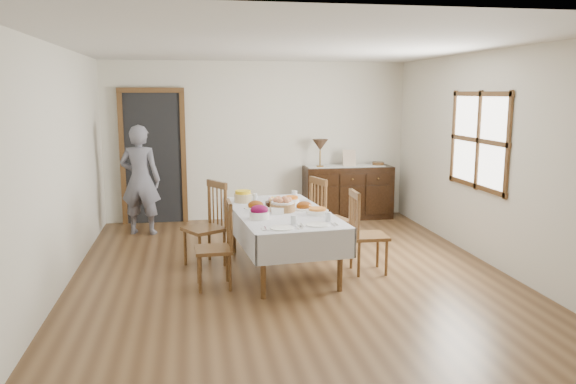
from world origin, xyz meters
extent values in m
plane|color=brown|center=(0.00, 0.00, 0.00)|extent=(6.00, 6.00, 0.00)
cube|color=silver|center=(0.00, 0.00, 2.60)|extent=(5.00, 6.00, 0.02)
cube|color=silver|center=(0.00, 3.00, 1.30)|extent=(5.00, 0.02, 2.60)
cube|color=silver|center=(0.00, -3.00, 1.30)|extent=(5.00, 0.02, 2.60)
cube|color=silver|center=(-2.50, 0.00, 1.30)|extent=(0.02, 6.00, 2.60)
cube|color=silver|center=(2.50, 0.00, 1.30)|extent=(0.02, 6.00, 2.60)
cube|color=white|center=(2.49, 0.30, 1.50)|extent=(0.02, 1.30, 1.10)
cube|color=#55371C|center=(2.48, 0.30, 1.50)|extent=(0.03, 1.46, 1.26)
cube|color=black|center=(-1.70, 2.96, 1.05)|extent=(0.90, 0.06, 2.10)
cube|color=#55371C|center=(-1.70, 2.94, 1.05)|extent=(1.04, 0.08, 2.18)
cube|color=#BABABE|center=(-0.08, 0.14, 0.70)|extent=(1.21, 2.14, 0.04)
cylinder|color=#55371C|center=(-0.41, -0.78, 0.33)|extent=(0.06, 0.06, 0.66)
cylinder|color=#55371C|center=(0.42, -0.71, 0.33)|extent=(0.06, 0.06, 0.66)
cylinder|color=#55371C|center=(-0.58, 0.98, 0.33)|extent=(0.06, 0.06, 0.66)
cylinder|color=#55371C|center=(0.26, 1.06, 0.33)|extent=(0.06, 0.06, 0.66)
cube|color=#BABABE|center=(-0.60, 0.09, 0.56)|extent=(0.21, 2.08, 0.32)
cube|color=#BABABE|center=(0.44, 0.18, 0.56)|extent=(0.21, 2.08, 0.32)
cube|color=#BABABE|center=(0.02, -0.89, 0.56)|extent=(1.06, 0.12, 0.32)
cube|color=#BABABE|center=(-0.17, 1.17, 0.56)|extent=(1.06, 0.12, 0.32)
cube|color=#55371C|center=(-0.90, -0.35, 0.42)|extent=(0.40, 0.40, 0.04)
cylinder|color=#55371C|center=(-1.06, -0.19, 0.20)|extent=(0.03, 0.03, 0.40)
cylinder|color=#55371C|center=(-1.05, -0.51, 0.20)|extent=(0.03, 0.03, 0.40)
cylinder|color=#55371C|center=(-0.74, -0.18, 0.20)|extent=(0.03, 0.03, 0.40)
cylinder|color=#55371C|center=(-0.73, -0.50, 0.20)|extent=(0.03, 0.03, 0.40)
cylinder|color=#55371C|center=(-0.72, -0.17, 0.68)|extent=(0.04, 0.04, 0.52)
cylinder|color=#55371C|center=(-0.71, -0.51, 0.68)|extent=(0.04, 0.04, 0.52)
cube|color=#55371C|center=(-0.72, -0.34, 0.91)|extent=(0.05, 0.38, 0.07)
cylinder|color=#55371C|center=(-0.72, -0.26, 0.67)|extent=(0.02, 0.02, 0.43)
cylinder|color=#55371C|center=(-0.72, -0.34, 0.67)|extent=(0.02, 0.02, 0.43)
cylinder|color=#55371C|center=(-0.72, -0.43, 0.67)|extent=(0.02, 0.02, 0.43)
cube|color=#55371C|center=(-0.97, 0.45, 0.46)|extent=(0.59, 0.59, 0.04)
cylinder|color=#55371C|center=(-1.21, 0.52, 0.22)|extent=(0.04, 0.04, 0.44)
cylinder|color=#55371C|center=(-1.04, 0.21, 0.22)|extent=(0.04, 0.04, 0.44)
cylinder|color=#55371C|center=(-0.91, 0.69, 0.22)|extent=(0.04, 0.04, 0.44)
cylinder|color=#55371C|center=(-0.74, 0.39, 0.22)|extent=(0.04, 0.04, 0.44)
cylinder|color=#55371C|center=(-0.90, 0.71, 0.75)|extent=(0.04, 0.04, 0.57)
cylinder|color=#55371C|center=(-0.71, 0.39, 0.75)|extent=(0.04, 0.04, 0.57)
cube|color=#55371C|center=(-0.80, 0.55, 0.99)|extent=(0.24, 0.37, 0.08)
cylinder|color=#55371C|center=(-0.85, 0.63, 0.72)|extent=(0.02, 0.02, 0.47)
cylinder|color=#55371C|center=(-0.80, 0.55, 0.72)|extent=(0.02, 0.02, 0.47)
cylinder|color=#55371C|center=(-0.76, 0.47, 0.72)|extent=(0.02, 0.02, 0.47)
cube|color=#55371C|center=(0.93, -0.13, 0.44)|extent=(0.42, 0.42, 0.04)
cylinder|color=#55371C|center=(1.09, -0.30, 0.21)|extent=(0.03, 0.03, 0.42)
cylinder|color=#55371C|center=(1.09, 0.03, 0.21)|extent=(0.03, 0.03, 0.42)
cylinder|color=#55371C|center=(0.76, -0.29, 0.21)|extent=(0.03, 0.03, 0.42)
cylinder|color=#55371C|center=(0.76, 0.04, 0.21)|extent=(0.03, 0.03, 0.42)
cylinder|color=#55371C|center=(0.74, -0.30, 0.71)|extent=(0.04, 0.04, 0.54)
cylinder|color=#55371C|center=(0.74, 0.05, 0.71)|extent=(0.04, 0.04, 0.54)
cube|color=#55371C|center=(0.74, -0.13, 0.94)|extent=(0.05, 0.39, 0.08)
cylinder|color=#55371C|center=(0.74, -0.22, 0.69)|extent=(0.02, 0.02, 0.45)
cylinder|color=#55371C|center=(0.74, -0.13, 0.69)|extent=(0.02, 0.02, 0.45)
cylinder|color=#55371C|center=(0.74, -0.04, 0.69)|extent=(0.02, 0.02, 0.45)
cube|color=#55371C|center=(0.66, 0.64, 0.46)|extent=(0.54, 0.54, 0.04)
cylinder|color=#55371C|center=(0.87, 0.52, 0.22)|extent=(0.04, 0.04, 0.44)
cylinder|color=#55371C|center=(0.77, 0.85, 0.22)|extent=(0.04, 0.04, 0.44)
cylinder|color=#55371C|center=(0.54, 0.42, 0.22)|extent=(0.04, 0.04, 0.44)
cylinder|color=#55371C|center=(0.44, 0.75, 0.22)|extent=(0.04, 0.04, 0.44)
cylinder|color=#55371C|center=(0.53, 0.40, 0.75)|extent=(0.04, 0.04, 0.57)
cylinder|color=#55371C|center=(0.42, 0.76, 0.75)|extent=(0.04, 0.04, 0.57)
cube|color=#55371C|center=(0.47, 0.58, 0.99)|extent=(0.16, 0.40, 0.08)
cylinder|color=#55371C|center=(0.50, 0.49, 0.73)|extent=(0.02, 0.02, 0.47)
cylinder|color=#55371C|center=(0.47, 0.58, 0.73)|extent=(0.02, 0.02, 0.47)
cylinder|color=#55371C|center=(0.45, 0.67, 0.73)|extent=(0.02, 0.02, 0.47)
cube|color=black|center=(1.48, 2.72, 0.44)|extent=(1.47, 0.49, 0.88)
cube|color=black|center=(1.04, 2.46, 0.71)|extent=(0.41, 0.02, 0.18)
sphere|color=brown|center=(1.04, 2.44, 0.71)|extent=(0.03, 0.03, 0.03)
cube|color=black|center=(1.48, 2.46, 0.71)|extent=(0.41, 0.02, 0.18)
sphere|color=brown|center=(1.48, 2.44, 0.71)|extent=(0.03, 0.03, 0.03)
cube|color=black|center=(1.92, 2.46, 0.71)|extent=(0.41, 0.02, 0.18)
sphere|color=brown|center=(1.92, 2.44, 0.71)|extent=(0.03, 0.03, 0.03)
imported|color=slate|center=(-1.86, 2.22, 0.87)|extent=(0.61, 0.46, 1.75)
cylinder|color=brown|center=(-0.06, 0.12, 0.77)|extent=(0.30, 0.30, 0.09)
cylinder|color=silver|center=(-0.06, 0.12, 0.82)|extent=(0.27, 0.27, 0.02)
sphere|color=#BD714B|center=(0.01, 0.12, 0.85)|extent=(0.08, 0.08, 0.08)
sphere|color=#BD714B|center=(-0.03, 0.18, 0.85)|extent=(0.08, 0.08, 0.08)
sphere|color=#BD714B|center=(-0.10, 0.18, 0.85)|extent=(0.08, 0.08, 0.08)
sphere|color=#BD714B|center=(-0.14, 0.12, 0.85)|extent=(0.08, 0.08, 0.08)
sphere|color=#BD714B|center=(-0.10, 0.06, 0.85)|extent=(0.08, 0.08, 0.08)
sphere|color=#BD714B|center=(-0.03, 0.06, 0.85)|extent=(0.08, 0.08, 0.08)
cylinder|color=black|center=(-0.09, 0.46, 0.74)|extent=(0.26, 0.26, 0.05)
ellipsoid|color=pink|center=(-0.02, 0.46, 0.79)|extent=(0.05, 0.05, 0.06)
ellipsoid|color=#6BBEFF|center=(-0.03, 0.50, 0.79)|extent=(0.05, 0.05, 0.06)
ellipsoid|color=#9CF27B|center=(-0.08, 0.53, 0.79)|extent=(0.05, 0.05, 0.06)
ellipsoid|color=#FFB541|center=(-0.13, 0.52, 0.79)|extent=(0.05, 0.05, 0.06)
ellipsoid|color=#CA89D9|center=(-0.16, 0.48, 0.79)|extent=(0.05, 0.05, 0.06)
ellipsoid|color=#FFCC77|center=(-0.16, 0.43, 0.79)|extent=(0.05, 0.05, 0.06)
ellipsoid|color=pink|center=(-0.13, 0.39, 0.79)|extent=(0.05, 0.05, 0.06)
ellipsoid|color=#6BBEFF|center=(-0.08, 0.39, 0.79)|extent=(0.05, 0.05, 0.06)
ellipsoid|color=#9CF27B|center=(-0.03, 0.41, 0.79)|extent=(0.05, 0.05, 0.06)
cylinder|color=white|center=(-0.35, 0.35, 0.73)|extent=(0.29, 0.29, 0.01)
ellipsoid|color=#6B2E07|center=(-0.35, 0.35, 0.76)|extent=(0.19, 0.16, 0.11)
cylinder|color=white|center=(0.21, 0.20, 0.73)|extent=(0.30, 0.30, 0.02)
ellipsoid|color=#6B2E07|center=(0.21, 0.20, 0.76)|extent=(0.19, 0.16, 0.11)
cylinder|color=white|center=(-0.38, -0.22, 0.76)|extent=(0.22, 0.22, 0.08)
ellipsoid|color=#630633|center=(-0.38, -0.22, 0.82)|extent=(0.20, 0.17, 0.11)
cylinder|color=white|center=(0.12, 0.59, 0.75)|extent=(0.22, 0.22, 0.06)
cylinder|color=#D35E12|center=(0.12, 0.59, 0.79)|extent=(0.18, 0.18, 0.03)
cylinder|color=tan|center=(-0.47, 0.76, 0.77)|extent=(0.22, 0.22, 0.11)
cylinder|color=yellow|center=(-0.47, 0.76, 0.85)|extent=(0.20, 0.20, 0.04)
cylinder|color=white|center=(0.31, -0.10, 0.74)|extent=(0.26, 0.26, 0.05)
cylinder|color=orange|center=(0.31, -0.10, 0.78)|extent=(0.20, 0.20, 0.02)
cube|color=white|center=(-0.15, -0.01, 0.75)|extent=(0.15, 0.10, 0.07)
cylinder|color=white|center=(-0.21, -0.72, 0.72)|extent=(0.25, 0.25, 0.01)
cube|color=silver|center=(-0.38, -0.72, 0.72)|extent=(0.09, 0.13, 0.01)
cube|color=silver|center=(-0.38, -0.72, 0.73)|extent=(0.03, 0.16, 0.01)
cube|color=silver|center=(-0.05, -0.72, 0.72)|extent=(0.03, 0.18, 0.01)
cube|color=silver|center=(-0.01, -0.72, 0.72)|extent=(0.03, 0.14, 0.01)
cylinder|color=silver|center=(-0.06, -0.57, 0.77)|extent=(0.07, 0.07, 0.10)
cylinder|color=white|center=(0.19, -0.64, 0.72)|extent=(0.25, 0.25, 0.01)
cube|color=silver|center=(0.02, -0.64, 0.72)|extent=(0.09, 0.13, 0.01)
cube|color=silver|center=(0.02, -0.64, 0.73)|extent=(0.03, 0.16, 0.01)
cube|color=silver|center=(0.35, -0.64, 0.72)|extent=(0.03, 0.18, 0.01)
cube|color=silver|center=(0.39, -0.64, 0.72)|extent=(0.03, 0.14, 0.01)
cylinder|color=silver|center=(0.34, -0.49, 0.77)|extent=(0.07, 0.07, 0.10)
cylinder|color=silver|center=(-0.31, 0.79, 0.77)|extent=(0.06, 0.06, 0.10)
cylinder|color=silver|center=(0.22, 0.87, 0.77)|extent=(0.07, 0.07, 0.10)
cube|color=silver|center=(1.44, 2.74, 0.89)|extent=(1.30, 0.35, 0.01)
cylinder|color=brown|center=(0.99, 2.68, 0.90)|extent=(0.12, 0.12, 0.03)
cylinder|color=brown|center=(0.99, 2.68, 1.04)|extent=(0.02, 0.02, 0.25)
cone|color=#3F2C1E|center=(0.99, 2.68, 1.25)|extent=(0.26, 0.26, 0.18)
cube|color=tan|center=(1.49, 2.70, 1.02)|extent=(0.22, 0.08, 0.28)
cylinder|color=#55371C|center=(2.01, 2.74, 0.91)|extent=(0.20, 0.20, 0.06)
camera|label=1|loc=(-1.11, -6.26, 2.09)|focal=35.00mm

